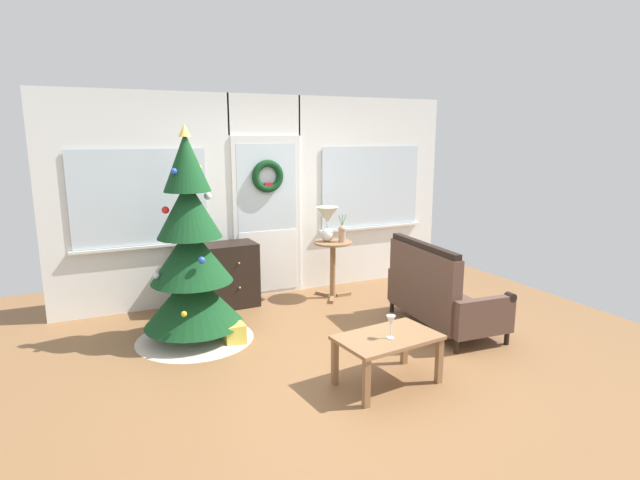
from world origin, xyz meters
name	(u,v)px	position (x,y,z in m)	size (l,w,h in m)	color
ground_plane	(339,352)	(0.00, 0.00, 0.00)	(6.76, 6.76, 0.00)	brown
back_wall_with_door	(266,197)	(0.00, 2.08, 1.28)	(5.20, 0.19, 2.55)	white
christmas_tree	(191,265)	(-1.19, 0.92, 0.78)	(1.19, 1.19, 2.16)	#4C331E
dresser_cabinet	(219,276)	(-0.71, 1.79, 0.39)	(0.92, 0.47, 0.78)	black
settee_sofa	(438,295)	(1.24, 0.12, 0.38)	(0.80, 1.43, 0.96)	black
side_table	(333,258)	(0.69, 1.55, 0.52)	(0.50, 0.48, 0.74)	#8E6642
table_lamp	(327,219)	(0.63, 1.59, 1.02)	(0.28, 0.28, 0.44)	silver
flower_vase	(342,233)	(0.79, 1.49, 0.85)	(0.11, 0.10, 0.35)	tan
coffee_table	(388,343)	(0.08, -0.72, 0.36)	(0.89, 0.61, 0.42)	#8E6642
wine_glass	(391,322)	(0.07, -0.77, 0.57)	(0.08, 0.08, 0.20)	silver
gift_box	(234,334)	(-0.86, 0.63, 0.10)	(0.20, 0.18, 0.20)	#D8C64C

